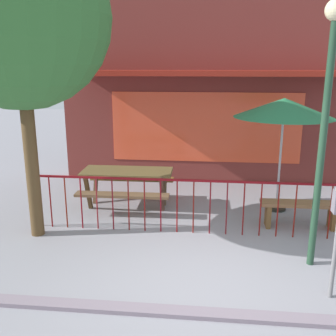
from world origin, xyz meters
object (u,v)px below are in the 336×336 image
Objects in this scene: patio_umbrella at (284,108)px; patio_bench at (300,209)px; picnic_table_left at (127,178)px; street_lamp at (327,99)px; street_tree at (18,17)px.

patio_umbrella is 1.91m from patio_bench.
patio_umbrella reaches higher than picnic_table_left.
street_lamp is (3.16, -2.06, 1.79)m from picnic_table_left.
patio_bench is 0.39× the size of street_lamp.
picnic_table_left is 0.82× the size of patio_umbrella.
street_lamp reaches higher than patio_umbrella.
picnic_table_left is at bearing 49.41° from street_tree.
picnic_table_left is 3.51m from street_tree.
street_tree is at bearing 172.64° from street_lamp.
street_lamp reaches higher than picnic_table_left.
street_tree reaches higher than patio_umbrella.
picnic_table_left reaches higher than patio_bench.
street_lamp is at bearing -86.50° from patio_umbrella.
patio_umbrella is 4.83m from street_tree.
street_lamp is at bearing -33.09° from picnic_table_left.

